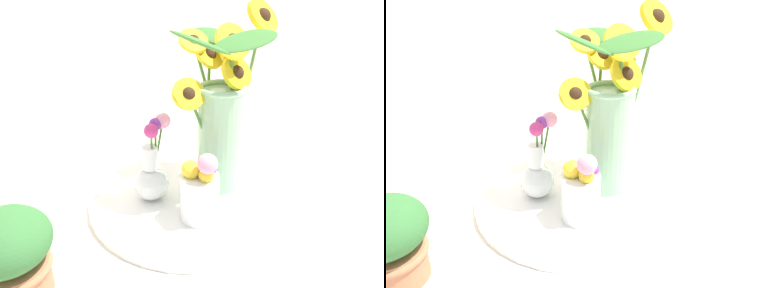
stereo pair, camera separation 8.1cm
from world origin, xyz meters
TOP-DOWN VIEW (x-y plane):
  - ground_plane at (0.00, 0.00)m, footprint 6.00×6.00m
  - serving_tray at (-0.02, 0.08)m, footprint 0.47×0.47m
  - mason_jar_sunflowers at (0.07, 0.09)m, footprint 0.31×0.26m
  - vase_small_center at (-0.05, -0.00)m, footprint 0.08×0.09m
  - vase_bulb_right at (-0.10, 0.12)m, footprint 0.09×0.08m
  - potted_plant at (-0.41, 0.02)m, footprint 0.14×0.14m

SIDE VIEW (x-z plane):
  - ground_plane at x=0.00m, z-range 0.00..0.00m
  - serving_tray at x=-0.02m, z-range 0.00..0.02m
  - vase_bulb_right at x=-0.10m, z-range -0.02..0.18m
  - vase_small_center at x=-0.05m, z-range 0.00..0.16m
  - potted_plant at x=-0.41m, z-range 0.01..0.16m
  - mason_jar_sunflowers at x=0.07m, z-range -0.02..0.40m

